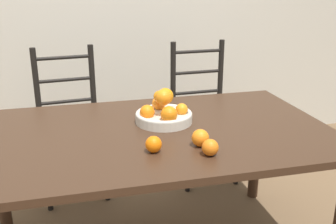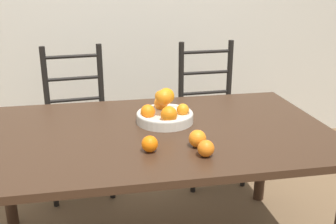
% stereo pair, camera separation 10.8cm
% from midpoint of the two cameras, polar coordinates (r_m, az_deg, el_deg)
% --- Properties ---
extents(dining_table, '(1.78, 1.04, 0.74)m').
position_cam_midpoint_polar(dining_table, '(1.96, -4.04, -4.94)').
color(dining_table, '#382316').
rests_on(dining_table, ground_plane).
extents(fruit_bowl, '(0.29, 0.29, 0.18)m').
position_cam_midpoint_polar(fruit_bowl, '(2.02, -2.17, -0.08)').
color(fruit_bowl, beige).
rests_on(fruit_bowl, dining_table).
extents(orange_loose_0, '(0.08, 0.08, 0.08)m').
position_cam_midpoint_polar(orange_loose_0, '(1.74, 2.95, -3.79)').
color(orange_loose_0, orange).
rests_on(orange_loose_0, dining_table).
extents(orange_loose_1, '(0.07, 0.07, 0.07)m').
position_cam_midpoint_polar(orange_loose_1, '(1.69, -3.94, -4.72)').
color(orange_loose_1, orange).
rests_on(orange_loose_1, dining_table).
extents(orange_loose_2, '(0.07, 0.07, 0.07)m').
position_cam_midpoint_polar(orange_loose_2, '(1.66, 4.29, -5.17)').
color(orange_loose_2, orange).
rests_on(orange_loose_2, dining_table).
extents(chair_left, '(0.46, 0.44, 1.01)m').
position_cam_midpoint_polar(chair_left, '(2.80, -15.04, -2.18)').
color(chair_left, black).
rests_on(chair_left, ground_plane).
extents(chair_right, '(0.44, 0.42, 1.01)m').
position_cam_midpoint_polar(chair_right, '(2.93, 4.01, -0.60)').
color(chair_right, black).
rests_on(chair_right, ground_plane).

